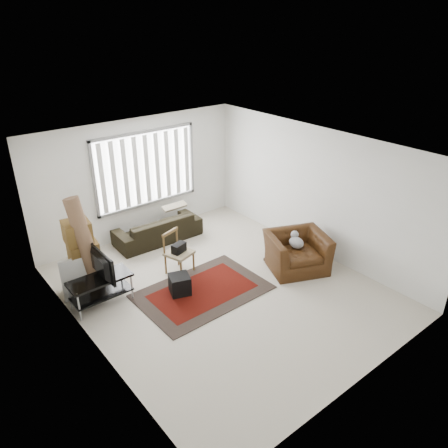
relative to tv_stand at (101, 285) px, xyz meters
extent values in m
plane|color=beige|center=(1.95, -0.97, -0.39)|extent=(6.00, 6.00, 0.00)
cube|color=white|center=(1.95, -0.97, 2.31)|extent=(5.00, 6.00, 0.02)
cube|color=white|center=(1.95, 2.03, 0.96)|extent=(5.00, 0.02, 2.70)
cube|color=white|center=(1.95, -3.97, 0.96)|extent=(5.00, 0.02, 2.70)
cube|color=white|center=(-0.55, -0.97, 0.96)|extent=(0.02, 6.00, 2.70)
cube|color=white|center=(4.45, -0.97, 0.96)|extent=(0.02, 6.00, 2.70)
cube|color=white|center=(2.15, 2.01, 1.16)|extent=(2.40, 0.01, 1.60)
cube|color=gray|center=(2.15, 1.99, 1.16)|extent=(2.52, 0.06, 1.72)
cube|color=white|center=(2.15, 1.95, 1.16)|extent=(2.40, 0.02, 1.55)
cube|color=black|center=(1.61, -0.82, -0.38)|extent=(2.36, 1.59, 0.02)
cube|color=#4B0C06|center=(1.61, -0.82, -0.37)|extent=(1.87, 1.10, 0.00)
cube|color=black|center=(0.00, 0.00, 0.13)|extent=(1.09, 0.49, 0.04)
cube|color=black|center=(0.00, 0.00, -0.17)|extent=(1.04, 0.45, 0.03)
cylinder|color=#B2B2B7|center=(-0.49, -0.21, -0.12)|extent=(0.03, 0.03, 0.54)
cylinder|color=#B2B2B7|center=(0.49, -0.21, -0.12)|extent=(0.03, 0.03, 0.54)
cylinder|color=#B2B2B7|center=(-0.49, 0.21, -0.12)|extent=(0.03, 0.03, 0.54)
cylinder|color=#B2B2B7|center=(0.49, 0.21, -0.12)|extent=(0.03, 0.03, 0.54)
imported|color=black|center=(0.00, 0.00, 0.40)|extent=(0.11, 0.88, 0.51)
cube|color=black|center=(1.26, -0.59, -0.19)|extent=(0.46, 0.46, 0.36)
cube|color=brown|center=(0.00, 0.70, -0.14)|extent=(0.62, 0.58, 0.51)
cube|color=brown|center=(0.02, 0.67, 0.34)|extent=(0.56, 0.52, 0.46)
cube|color=brown|center=(-0.02, 0.72, 0.77)|extent=(0.51, 0.51, 0.41)
cube|color=silver|center=(-0.20, 0.47, 0.00)|extent=(0.63, 0.29, 0.78)
cylinder|color=brown|center=(0.03, 0.48, 0.55)|extent=(0.51, 0.75, 1.88)
imported|color=black|center=(2.05, 1.48, -0.01)|extent=(1.99, 0.91, 0.76)
cube|color=#877858|center=(1.66, 0.02, 0.04)|extent=(0.58, 0.58, 0.05)
cylinder|color=brown|center=(1.54, -0.23, -0.17)|extent=(0.04, 0.04, 0.44)
cylinder|color=brown|center=(1.91, -0.11, -0.17)|extent=(0.04, 0.04, 0.44)
cylinder|color=brown|center=(1.42, 0.15, -0.17)|extent=(0.04, 0.04, 0.44)
cylinder|color=brown|center=(1.79, 0.27, -0.17)|extent=(0.04, 0.04, 0.44)
cube|color=brown|center=(1.60, 0.22, 0.45)|extent=(0.43, 0.17, 0.06)
cube|color=brown|center=(1.42, 0.16, 0.26)|extent=(0.05, 0.05, 0.44)
cube|color=brown|center=(1.79, 0.28, 0.26)|extent=(0.05, 0.05, 0.44)
cube|color=black|center=(1.66, 0.02, 0.16)|extent=(0.33, 0.24, 0.19)
imported|color=#3B1F0C|center=(3.59, -1.32, 0.04)|extent=(1.46, 1.38, 0.85)
ellipsoid|color=#59595B|center=(3.59, -1.32, 0.16)|extent=(0.34, 0.37, 0.21)
sphere|color=#59595B|center=(3.66, -1.18, 0.29)|extent=(0.16, 0.16, 0.16)
camera|label=1|loc=(-2.32, -6.34, 4.32)|focal=35.00mm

